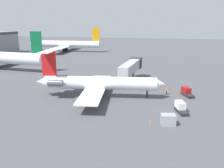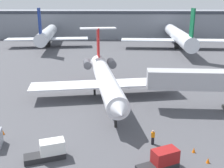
{
  "view_description": "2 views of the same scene",
  "coord_description": "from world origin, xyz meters",
  "px_view_note": "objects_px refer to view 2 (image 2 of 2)",
  "views": [
    {
      "loc": [
        -50.35,
        -10.99,
        16.35
      ],
      "look_at": [
        -1.42,
        1.96,
        3.28
      ],
      "focal_mm": 38.77,
      "sensor_mm": 36.0,
      "label": 1
    },
    {
      "loc": [
        0.78,
        -35.55,
        15.06
      ],
      "look_at": [
        -0.11,
        0.9,
        3.66
      ],
      "focal_mm": 42.65,
      "sensor_mm": 36.0,
      "label": 2
    }
  ],
  "objects_px": {
    "traffic_cone_mid": "(3,132)",
    "parked_airliner_west_mid": "(47,35)",
    "ground_crew_marshaller": "(153,137)",
    "traffic_cone_far": "(194,150)",
    "traffic_cone_near": "(208,160)",
    "parked_airliner_centre": "(178,36)",
    "baggage_tug_lead": "(162,161)",
    "jet_bridge": "(215,81)",
    "baggage_tug_trailing": "(49,151)",
    "regional_jet": "(105,77)"
  },
  "relations": [
    {
      "from": "traffic_cone_far",
      "to": "parked_airliner_west_mid",
      "type": "height_order",
      "value": "parked_airliner_west_mid"
    },
    {
      "from": "traffic_cone_far",
      "to": "traffic_cone_mid",
      "type": "bearing_deg",
      "value": 171.02
    },
    {
      "from": "traffic_cone_mid",
      "to": "traffic_cone_far",
      "type": "height_order",
      "value": "same"
    },
    {
      "from": "jet_bridge",
      "to": "traffic_cone_mid",
      "type": "height_order",
      "value": "jet_bridge"
    },
    {
      "from": "regional_jet",
      "to": "jet_bridge",
      "type": "xyz_separation_m",
      "value": [
        15.83,
        -4.92,
        1.03
      ]
    },
    {
      "from": "traffic_cone_mid",
      "to": "jet_bridge",
      "type": "bearing_deg",
      "value": 16.91
    },
    {
      "from": "parked_airliner_centre",
      "to": "ground_crew_marshaller",
      "type": "bearing_deg",
      "value": -104.08
    },
    {
      "from": "ground_crew_marshaller",
      "to": "traffic_cone_far",
      "type": "xyz_separation_m",
      "value": [
        4.08,
        -1.58,
        -0.58
      ]
    },
    {
      "from": "regional_jet",
      "to": "jet_bridge",
      "type": "relative_size",
      "value": 1.68
    },
    {
      "from": "regional_jet",
      "to": "baggage_tug_lead",
      "type": "height_order",
      "value": "regional_jet"
    },
    {
      "from": "baggage_tug_trailing",
      "to": "regional_jet",
      "type": "bearing_deg",
      "value": 75.53
    },
    {
      "from": "baggage_tug_trailing",
      "to": "parked_airliner_west_mid",
      "type": "distance_m",
      "value": 69.14
    },
    {
      "from": "baggage_tug_lead",
      "to": "baggage_tug_trailing",
      "type": "bearing_deg",
      "value": 172.6
    },
    {
      "from": "traffic_cone_near",
      "to": "baggage_tug_lead",
      "type": "bearing_deg",
      "value": -167.85
    },
    {
      "from": "jet_bridge",
      "to": "traffic_cone_far",
      "type": "height_order",
      "value": "jet_bridge"
    },
    {
      "from": "baggage_tug_trailing",
      "to": "parked_airliner_west_mid",
      "type": "xyz_separation_m",
      "value": [
        -17.28,
        66.86,
        3.39
      ]
    },
    {
      "from": "traffic_cone_far",
      "to": "parked_airliner_west_mid",
      "type": "bearing_deg",
      "value": 116.08
    },
    {
      "from": "regional_jet",
      "to": "traffic_cone_near",
      "type": "distance_m",
      "value": 21.67
    },
    {
      "from": "baggage_tug_lead",
      "to": "parked_airliner_centre",
      "type": "height_order",
      "value": "parked_airliner_centre"
    },
    {
      "from": "regional_jet",
      "to": "parked_airliner_centre",
      "type": "distance_m",
      "value": 51.38
    },
    {
      "from": "jet_bridge",
      "to": "traffic_cone_mid",
      "type": "xyz_separation_m",
      "value": [
        -27.22,
        -8.28,
        -4.09
      ]
    },
    {
      "from": "traffic_cone_mid",
      "to": "parked_airliner_west_mid",
      "type": "relative_size",
      "value": 0.02
    },
    {
      "from": "regional_jet",
      "to": "baggage_tug_trailing",
      "type": "height_order",
      "value": "regional_jet"
    },
    {
      "from": "ground_crew_marshaller",
      "to": "baggage_tug_lead",
      "type": "xyz_separation_m",
      "value": [
        0.28,
        -4.44,
        -0.02
      ]
    },
    {
      "from": "regional_jet",
      "to": "parked_airliner_centre",
      "type": "relative_size",
      "value": 0.66
    },
    {
      "from": "ground_crew_marshaller",
      "to": "parked_airliner_centre",
      "type": "height_order",
      "value": "parked_airliner_centre"
    },
    {
      "from": "ground_crew_marshaller",
      "to": "traffic_cone_far",
      "type": "relative_size",
      "value": 3.07
    },
    {
      "from": "jet_bridge",
      "to": "baggage_tug_lead",
      "type": "bearing_deg",
      "value": -123.33
    },
    {
      "from": "traffic_cone_far",
      "to": "parked_airliner_centre",
      "type": "relative_size",
      "value": 0.01
    },
    {
      "from": "baggage_tug_lead",
      "to": "traffic_cone_near",
      "type": "xyz_separation_m",
      "value": [
        4.67,
        1.01,
        -0.56
      ]
    },
    {
      "from": "traffic_cone_far",
      "to": "baggage_tug_lead",
      "type": "bearing_deg",
      "value": -142.98
    },
    {
      "from": "regional_jet",
      "to": "traffic_cone_far",
      "type": "xyz_separation_m",
      "value": [
        10.07,
        -16.59,
        -3.07
      ]
    },
    {
      "from": "baggage_tug_lead",
      "to": "parked_airliner_west_mid",
      "type": "relative_size",
      "value": 0.13
    },
    {
      "from": "regional_jet",
      "to": "parked_airliner_west_mid",
      "type": "xyz_separation_m",
      "value": [
        -21.94,
        48.82,
        0.89
      ]
    },
    {
      "from": "traffic_cone_near",
      "to": "traffic_cone_mid",
      "type": "height_order",
      "value": "same"
    },
    {
      "from": "traffic_cone_near",
      "to": "parked_airliner_centre",
      "type": "relative_size",
      "value": 0.01
    },
    {
      "from": "jet_bridge",
      "to": "traffic_cone_mid",
      "type": "relative_size",
      "value": 31.02
    },
    {
      "from": "traffic_cone_far",
      "to": "parked_airliner_west_mid",
      "type": "relative_size",
      "value": 0.02
    },
    {
      "from": "ground_crew_marshaller",
      "to": "baggage_tug_lead",
      "type": "bearing_deg",
      "value": -86.42
    },
    {
      "from": "baggage_tug_lead",
      "to": "parked_airliner_centre",
      "type": "xyz_separation_m",
      "value": [
        15.2,
        66.12,
        3.45
      ]
    },
    {
      "from": "parked_airliner_west_mid",
      "to": "parked_airliner_centre",
      "type": "xyz_separation_m",
      "value": [
        43.41,
        -2.15,
        0.06
      ]
    },
    {
      "from": "parked_airliner_west_mid",
      "to": "baggage_tug_trailing",
      "type": "bearing_deg",
      "value": -75.5
    },
    {
      "from": "traffic_cone_mid",
      "to": "parked_airliner_centre",
      "type": "xyz_separation_m",
      "value": [
        32.86,
        59.87,
        4.01
      ]
    },
    {
      "from": "jet_bridge",
      "to": "parked_airliner_west_mid",
      "type": "relative_size",
      "value": 0.52
    },
    {
      "from": "traffic_cone_mid",
      "to": "baggage_tug_trailing",
      "type": "bearing_deg",
      "value": -35.69
    },
    {
      "from": "traffic_cone_near",
      "to": "parked_airliner_centre",
      "type": "xyz_separation_m",
      "value": [
        10.53,
        65.12,
        4.01
      ]
    },
    {
      "from": "baggage_tug_lead",
      "to": "traffic_cone_near",
      "type": "distance_m",
      "value": 4.81
    },
    {
      "from": "ground_crew_marshaller",
      "to": "traffic_cone_near",
      "type": "height_order",
      "value": "ground_crew_marshaller"
    },
    {
      "from": "jet_bridge",
      "to": "baggage_tug_lead",
      "type": "height_order",
      "value": "jet_bridge"
    },
    {
      "from": "ground_crew_marshaller",
      "to": "parked_airliner_west_mid",
      "type": "xyz_separation_m",
      "value": [
        -27.94,
        63.83,
        3.37
      ]
    }
  ]
}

